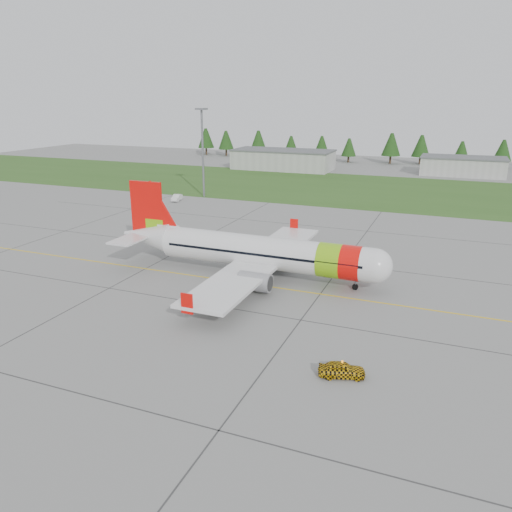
% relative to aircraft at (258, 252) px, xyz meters
% --- Properties ---
extents(ground, '(320.00, 320.00, 0.00)m').
position_rel_aircraft_xyz_m(ground, '(-0.60, -11.12, -3.36)').
color(ground, gray).
rests_on(ground, ground).
extents(aircraft, '(38.37, 35.15, 11.63)m').
position_rel_aircraft_xyz_m(aircraft, '(0.00, 0.00, 0.00)').
color(aircraft, silver).
rests_on(aircraft, ground).
extents(follow_me_car, '(1.77, 1.93, 3.97)m').
position_rel_aircraft_xyz_m(follow_me_car, '(15.94, -20.68, -1.37)').
color(follow_me_car, yellow).
rests_on(follow_me_car, ground).
extents(service_van, '(1.81, 1.74, 4.43)m').
position_rel_aircraft_xyz_m(service_van, '(-36.07, 39.99, -1.14)').
color(service_van, silver).
rests_on(service_van, ground).
extents(grass_strip, '(320.00, 50.00, 0.03)m').
position_rel_aircraft_xyz_m(grass_strip, '(-0.60, 70.88, -3.34)').
color(grass_strip, '#30561E').
rests_on(grass_strip, ground).
extents(taxi_guideline, '(120.00, 0.25, 0.02)m').
position_rel_aircraft_xyz_m(taxi_guideline, '(-0.60, -3.12, -3.34)').
color(taxi_guideline, gold).
rests_on(taxi_guideline, ground).
extents(hangar_west, '(32.00, 14.00, 6.00)m').
position_rel_aircraft_xyz_m(hangar_west, '(-30.60, 98.88, -0.36)').
color(hangar_west, '#A8A8A3').
rests_on(hangar_west, ground).
extents(hangar_east, '(24.00, 12.00, 5.20)m').
position_rel_aircraft_xyz_m(hangar_east, '(24.40, 106.88, -0.76)').
color(hangar_east, '#A8A8A3').
rests_on(hangar_east, ground).
extents(floodlight_mast, '(0.50, 0.50, 20.00)m').
position_rel_aircraft_xyz_m(floodlight_mast, '(-32.60, 46.88, 6.64)').
color(floodlight_mast, slate).
rests_on(floodlight_mast, ground).
extents(treeline, '(160.00, 8.00, 10.00)m').
position_rel_aircraft_xyz_m(treeline, '(-0.60, 126.88, 1.64)').
color(treeline, '#1C3F14').
rests_on(treeline, ground).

